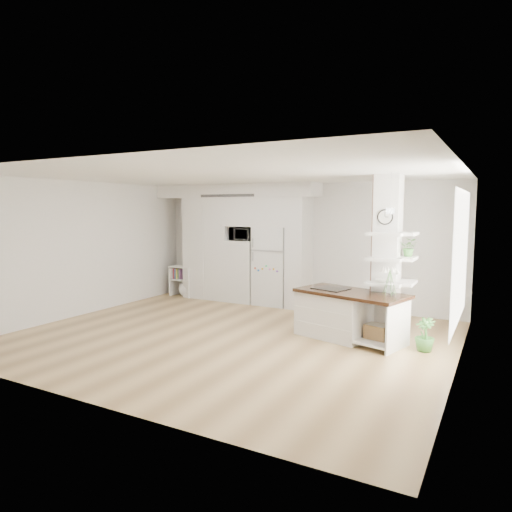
{
  "coord_description": "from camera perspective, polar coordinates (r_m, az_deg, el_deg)",
  "views": [
    {
      "loc": [
        3.97,
        -6.39,
        2.16
      ],
      "look_at": [
        0.01,
        0.9,
        1.29
      ],
      "focal_mm": 32.0,
      "sensor_mm": 36.0,
      "label": 1
    }
  ],
  "objects": [
    {
      "name": "floor",
      "position": [
        7.83,
        -3.23,
        -10.03
      ],
      "size": [
        7.0,
        6.0,
        0.01
      ],
      "primitive_type": "cube",
      "color": "tan",
      "rests_on": "ground"
    },
    {
      "name": "room",
      "position": [
        7.53,
        -3.31,
        3.67
      ],
      "size": [
        7.04,
        6.04,
        2.72
      ],
      "color": "white",
      "rests_on": "ground"
    },
    {
      "name": "cabinet_wall",
      "position": [
        10.58,
        -2.34,
        2.45
      ],
      "size": [
        4.0,
        0.71,
        2.7
      ],
      "color": "white",
      "rests_on": "floor"
    },
    {
      "name": "refrigerator",
      "position": [
        10.21,
        2.17,
        -1.24
      ],
      "size": [
        0.78,
        0.69,
        1.75
      ],
      "color": "white",
      "rests_on": "floor"
    },
    {
      "name": "column",
      "position": [
        7.73,
        16.5,
        -0.25
      ],
      "size": [
        0.69,
        0.9,
        2.7
      ],
      "color": "silver",
      "rests_on": "floor"
    },
    {
      "name": "window",
      "position": [
        6.74,
        24.23,
        -0.15
      ],
      "size": [
        0.0,
        2.4,
        2.4
      ],
      "primitive_type": "plane",
      "rotation": [
        1.57,
        0.0,
        -1.57
      ],
      "color": "white",
      "rests_on": "room"
    },
    {
      "name": "pendant_light",
      "position": [
        6.92,
        9.45,
        5.59
      ],
      "size": [
        0.12,
        0.12,
        0.1
      ],
      "primitive_type": "cylinder",
      "color": "white",
      "rests_on": "room"
    },
    {
      "name": "kitchen_island",
      "position": [
        7.8,
        10.56,
        -6.95
      ],
      "size": [
        1.95,
        1.29,
        1.37
      ],
      "rotation": [
        0.0,
        0.0,
        -0.27
      ],
      "color": "white",
      "rests_on": "floor"
    },
    {
      "name": "bookshelf",
      "position": [
        11.37,
        -8.96,
        -3.37
      ],
      "size": [
        0.65,
        0.4,
        0.75
      ],
      "rotation": [
        0.0,
        0.0,
        -0.06
      ],
      "color": "white",
      "rests_on": "floor"
    },
    {
      "name": "floor_plant_a",
      "position": [
        7.97,
        14.52,
        -7.93
      ],
      "size": [
        0.31,
        0.26,
        0.53
      ],
      "primitive_type": "imported",
      "rotation": [
        0.0,
        0.0,
        -0.08
      ],
      "color": "#3D7C31",
      "rests_on": "floor"
    },
    {
      "name": "floor_plant_b",
      "position": [
        7.44,
        20.35,
        -9.2
      ],
      "size": [
        0.38,
        0.38,
        0.51
      ],
      "primitive_type": "imported",
      "rotation": [
        0.0,
        0.0,
        -0.42
      ],
      "color": "#3D7C31",
      "rests_on": "floor"
    },
    {
      "name": "microwave",
      "position": [
        10.45,
        -1.65,
        2.76
      ],
      "size": [
        0.54,
        0.37,
        0.3
      ],
      "primitive_type": "imported",
      "color": "#2D2D2D",
      "rests_on": "cabinet_wall"
    },
    {
      "name": "shelf_plant",
      "position": [
        7.83,
        18.6,
        1.03
      ],
      "size": [
        0.27,
        0.23,
        0.3
      ],
      "primitive_type": "imported",
      "color": "#3D7C31",
      "rests_on": "column"
    },
    {
      "name": "decor_bowl",
      "position": [
        7.57,
        15.47,
        -3.03
      ],
      "size": [
        0.22,
        0.22,
        0.05
      ],
      "primitive_type": "imported",
      "color": "white",
      "rests_on": "column"
    }
  ]
}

